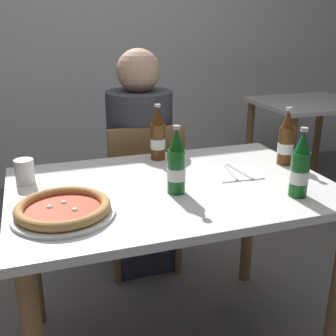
{
  "coord_description": "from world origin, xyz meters",
  "views": [
    {
      "loc": [
        -0.48,
        -1.38,
        1.34
      ],
      "look_at": [
        0.0,
        0.05,
        0.8
      ],
      "focal_mm": 44.58,
      "sensor_mm": 36.0,
      "label": 1
    }
  ],
  "objects_px": {
    "chair_behind_table": "(143,190)",
    "pizza_margherita_near": "(63,209)",
    "diner_seated": "(141,169)",
    "napkin_with_cutlery": "(235,173)",
    "dining_table_main": "(172,212)",
    "beer_bottle_extra": "(286,141)",
    "beer_bottle_center": "(158,136)",
    "beer_bottle_right": "(300,168)",
    "beer_bottle_left": "(176,165)",
    "paper_cup": "(25,172)",
    "dining_table_background": "(308,121)"
  },
  "relations": [
    {
      "from": "beer_bottle_right",
      "to": "paper_cup",
      "type": "xyz_separation_m",
      "value": [
        -0.91,
        0.43,
        -0.06
      ]
    },
    {
      "from": "paper_cup",
      "to": "beer_bottle_extra",
      "type": "bearing_deg",
      "value": -6.25
    },
    {
      "from": "diner_seated",
      "to": "beer_bottle_right",
      "type": "height_order",
      "value": "diner_seated"
    },
    {
      "from": "diner_seated",
      "to": "beer_bottle_left",
      "type": "xyz_separation_m",
      "value": [
        -0.06,
        -0.73,
        0.27
      ]
    },
    {
      "from": "beer_bottle_left",
      "to": "paper_cup",
      "type": "relative_size",
      "value": 2.6
    },
    {
      "from": "dining_table_main",
      "to": "napkin_with_cutlery",
      "type": "relative_size",
      "value": 6.29
    },
    {
      "from": "chair_behind_table",
      "to": "pizza_margherita_near",
      "type": "xyz_separation_m",
      "value": [
        -0.46,
        -0.75,
        0.29
      ]
    },
    {
      "from": "beer_bottle_extra",
      "to": "dining_table_main",
      "type": "bearing_deg",
      "value": -172.06
    },
    {
      "from": "dining_table_main",
      "to": "beer_bottle_left",
      "type": "distance_m",
      "value": 0.23
    },
    {
      "from": "dining_table_main",
      "to": "beer_bottle_extra",
      "type": "distance_m",
      "value": 0.58
    },
    {
      "from": "chair_behind_table",
      "to": "beer_bottle_right",
      "type": "xyz_separation_m",
      "value": [
        0.34,
        -0.85,
        0.37
      ]
    },
    {
      "from": "diner_seated",
      "to": "paper_cup",
      "type": "height_order",
      "value": "diner_seated"
    },
    {
      "from": "dining_table_background",
      "to": "beer_bottle_center",
      "type": "xyz_separation_m",
      "value": [
        -1.53,
        -0.97,
        0.26
      ]
    },
    {
      "from": "beer_bottle_center",
      "to": "beer_bottle_left",
      "type": "bearing_deg",
      "value": -97.68
    },
    {
      "from": "dining_table_background",
      "to": "paper_cup",
      "type": "xyz_separation_m",
      "value": [
        -2.09,
        -1.1,
        0.21
      ]
    },
    {
      "from": "beer_bottle_center",
      "to": "beer_bottle_extra",
      "type": "xyz_separation_m",
      "value": [
        0.5,
        -0.24,
        0.0
      ]
    },
    {
      "from": "beer_bottle_left",
      "to": "beer_bottle_center",
      "type": "height_order",
      "value": "same"
    },
    {
      "from": "chair_behind_table",
      "to": "diner_seated",
      "type": "bearing_deg",
      "value": -91.03
    },
    {
      "from": "beer_bottle_left",
      "to": "beer_bottle_center",
      "type": "distance_m",
      "value": 0.39
    },
    {
      "from": "pizza_margherita_near",
      "to": "beer_bottle_extra",
      "type": "bearing_deg",
      "value": 12.55
    },
    {
      "from": "dining_table_main",
      "to": "beer_bottle_center",
      "type": "distance_m",
      "value": 0.38
    },
    {
      "from": "chair_behind_table",
      "to": "diner_seated",
      "type": "height_order",
      "value": "diner_seated"
    },
    {
      "from": "dining_table_main",
      "to": "beer_bottle_center",
      "type": "xyz_separation_m",
      "value": [
        0.04,
        0.31,
        0.22
      ]
    },
    {
      "from": "dining_table_background",
      "to": "paper_cup",
      "type": "bearing_deg",
      "value": -152.33
    },
    {
      "from": "beer_bottle_extra",
      "to": "chair_behind_table",
      "type": "bearing_deg",
      "value": 132.5
    },
    {
      "from": "dining_table_main",
      "to": "napkin_with_cutlery",
      "type": "bearing_deg",
      "value": 7.64
    },
    {
      "from": "diner_seated",
      "to": "napkin_with_cutlery",
      "type": "distance_m",
      "value": 0.69
    },
    {
      "from": "diner_seated",
      "to": "pizza_margherita_near",
      "type": "relative_size",
      "value": 3.67
    },
    {
      "from": "beer_bottle_left",
      "to": "beer_bottle_right",
      "type": "distance_m",
      "value": 0.43
    },
    {
      "from": "beer_bottle_right",
      "to": "diner_seated",
      "type": "bearing_deg",
      "value": 110.44
    },
    {
      "from": "beer_bottle_center",
      "to": "napkin_with_cutlery",
      "type": "height_order",
      "value": "beer_bottle_center"
    },
    {
      "from": "dining_table_background",
      "to": "pizza_margherita_near",
      "type": "relative_size",
      "value": 2.43
    },
    {
      "from": "pizza_margherita_near",
      "to": "beer_bottle_extra",
      "type": "relative_size",
      "value": 1.33
    },
    {
      "from": "diner_seated",
      "to": "beer_bottle_center",
      "type": "bearing_deg",
      "value": -91.48
    },
    {
      "from": "paper_cup",
      "to": "beer_bottle_right",
      "type": "bearing_deg",
      "value": -25.32
    },
    {
      "from": "beer_bottle_extra",
      "to": "paper_cup",
      "type": "xyz_separation_m",
      "value": [
        -1.06,
        0.12,
        -0.06
      ]
    },
    {
      "from": "dining_table_background",
      "to": "beer_bottle_right",
      "type": "bearing_deg",
      "value": -127.81
    },
    {
      "from": "beer_bottle_center",
      "to": "napkin_with_cutlery",
      "type": "distance_m",
      "value": 0.38
    },
    {
      "from": "beer_bottle_left",
      "to": "beer_bottle_center",
      "type": "xyz_separation_m",
      "value": [
        0.05,
        0.39,
        0.0
      ]
    },
    {
      "from": "dining_table_main",
      "to": "chair_behind_table",
      "type": "height_order",
      "value": "chair_behind_table"
    },
    {
      "from": "paper_cup",
      "to": "napkin_with_cutlery",
      "type": "bearing_deg",
      "value": -10.77
    },
    {
      "from": "beer_bottle_right",
      "to": "napkin_with_cutlery",
      "type": "height_order",
      "value": "beer_bottle_right"
    },
    {
      "from": "napkin_with_cutlery",
      "to": "beer_bottle_extra",
      "type": "bearing_deg",
      "value": 8.28
    },
    {
      "from": "pizza_margherita_near",
      "to": "beer_bottle_left",
      "type": "height_order",
      "value": "beer_bottle_left"
    },
    {
      "from": "chair_behind_table",
      "to": "pizza_margherita_near",
      "type": "distance_m",
      "value": 0.92
    },
    {
      "from": "dining_table_main",
      "to": "dining_table_background",
      "type": "height_order",
      "value": "same"
    },
    {
      "from": "diner_seated",
      "to": "beer_bottle_right",
      "type": "bearing_deg",
      "value": -69.56
    },
    {
      "from": "beer_bottle_extra",
      "to": "beer_bottle_right",
      "type": "bearing_deg",
      "value": -115.83
    },
    {
      "from": "beer_bottle_center",
      "to": "beer_bottle_extra",
      "type": "bearing_deg",
      "value": -25.76
    },
    {
      "from": "beer_bottle_right",
      "to": "chair_behind_table",
      "type": "bearing_deg",
      "value": 111.72
    }
  ]
}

